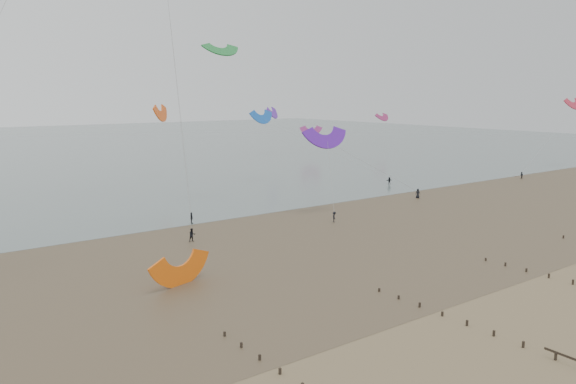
% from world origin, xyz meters
% --- Properties ---
extents(ground, '(500.00, 500.00, 0.00)m').
position_xyz_m(ground, '(0.00, 0.00, 0.00)').
color(ground, brown).
rests_on(ground, ground).
extents(sea_and_shore, '(500.00, 665.00, 0.03)m').
position_xyz_m(sea_and_shore, '(-4.08, 34.40, 0.01)').
color(sea_and_shore, '#475654').
rests_on(sea_and_shore, ground).
extents(kitesurfers, '(145.95, 22.12, 1.86)m').
position_xyz_m(kitesurfers, '(28.89, 47.19, 0.86)').
color(kitesurfers, black).
rests_on(kitesurfers, ground).
extents(grounded_kite, '(7.92, 6.91, 3.70)m').
position_xyz_m(grounded_kite, '(-11.23, 25.83, 0.00)').
color(grounded_kite, orange).
rests_on(grounded_kite, ground).
extents(kites_airborne, '(232.97, 121.78, 41.89)m').
position_xyz_m(kites_airborne, '(-7.10, 92.30, 19.57)').
color(kites_airborne, '#972259').
rests_on(kites_airborne, ground).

